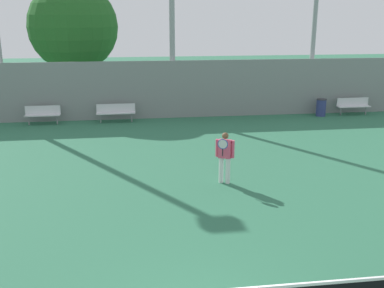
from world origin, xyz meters
TOP-DOWN VIEW (x-y plane):
  - tennis_player at (1.67, 6.96)m, footprint 0.54×0.51m
  - bench_courtside_near at (10.20, 15.64)m, footprint 1.70×0.40m
  - bench_courtside_far at (-1.81, 15.64)m, footprint 1.84×0.40m
  - bench_by_gate at (-5.20, 15.64)m, footprint 1.61×0.40m
  - light_pole_far_right at (8.27, 16.78)m, footprint 0.90×0.60m
  - trash_bin at (8.45, 15.58)m, footprint 0.51×0.51m
  - back_fence at (0.00, 16.20)m, footprint 28.08×0.06m
  - tree_green_broad at (-4.14, 20.94)m, footprint 4.97×4.97m

SIDE VIEW (x-z plane):
  - trash_bin at x=8.45m, z-range 0.00..0.87m
  - bench_by_gate at x=-5.20m, z-range 0.10..0.96m
  - bench_courtside_near at x=10.20m, z-range 0.10..0.97m
  - bench_courtside_far at x=-1.81m, z-range 0.10..0.97m
  - tennis_player at x=1.67m, z-range 0.11..1.70m
  - back_fence at x=0.00m, z-range 0.00..2.82m
  - tree_green_broad at x=-4.14m, z-range 0.90..7.69m
  - light_pole_far_right at x=8.27m, z-range 0.91..9.97m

